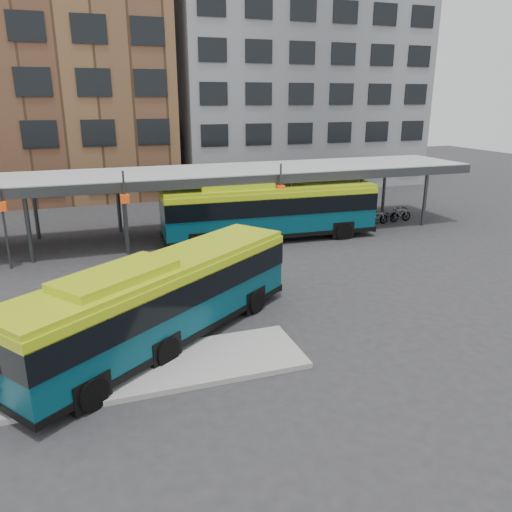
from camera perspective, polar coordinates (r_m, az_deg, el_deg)
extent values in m
plane|color=#28282B|center=(20.14, -2.96, -7.26)|extent=(120.00, 120.00, 0.00)
cube|color=gray|center=(16.81, -18.69, -13.28)|extent=(14.00, 3.00, 0.18)
cube|color=#999B9E|center=(31.30, -9.86, 9.16)|extent=(40.00, 6.00, 0.35)
cube|color=#383A3D|center=(28.40, -8.81, 8.06)|extent=(40.00, 0.15, 0.55)
cylinder|color=#383A3D|center=(28.98, -24.56, 2.92)|extent=(0.24, 0.24, 3.80)
cylinder|color=#383A3D|center=(33.85, -23.91, 4.92)|extent=(0.24, 0.24, 3.80)
cylinder|color=#383A3D|center=(28.90, -14.68, 3.91)|extent=(0.24, 0.24, 3.80)
cylinder|color=#383A3D|center=(33.78, -15.44, 5.78)|extent=(0.24, 0.24, 3.80)
cylinder|color=#383A3D|center=(29.67, -5.01, 4.77)|extent=(0.24, 0.24, 3.80)
cylinder|color=#383A3D|center=(34.44, -7.09, 6.50)|extent=(0.24, 0.24, 3.80)
cylinder|color=#383A3D|center=(31.23, 3.95, 5.45)|extent=(0.24, 0.24, 3.80)
cylinder|color=#383A3D|center=(35.79, 0.81, 7.05)|extent=(0.24, 0.24, 3.80)
cylinder|color=#383A3D|center=(33.47, 11.90, 5.93)|extent=(0.24, 0.24, 3.80)
cylinder|color=#383A3D|center=(37.76, 8.02, 7.44)|extent=(0.24, 0.24, 3.80)
cylinder|color=#383A3D|center=(36.27, 18.75, 6.26)|extent=(0.24, 0.24, 3.80)
cylinder|color=#383A3D|center=(40.26, 14.44, 7.69)|extent=(0.24, 0.24, 3.80)
cylinder|color=#383A3D|center=(28.22, -26.82, 3.30)|extent=(0.12, 0.12, 4.80)
cube|color=#C33B0B|center=(28.04, -27.07, 5.08)|extent=(0.45, 0.45, 0.45)
cylinder|color=#383A3D|center=(28.01, -14.61, 4.54)|extent=(0.12, 0.12, 4.80)
cube|color=#C33B0B|center=(27.83, -14.76, 6.35)|extent=(0.45, 0.45, 0.45)
cylinder|color=#383A3D|center=(30.03, 2.80, 5.95)|extent=(0.12, 0.12, 4.80)
cube|color=#C33B0B|center=(29.86, 2.82, 7.64)|extent=(0.45, 0.45, 0.45)
cube|color=brown|center=(49.89, -26.36, 18.83)|extent=(26.00, 14.00, 22.00)
cube|color=slate|center=(53.86, 4.05, 19.21)|extent=(24.00, 14.00, 20.00)
cube|color=#063C4B|center=(18.04, -10.49, -5.10)|extent=(11.05, 9.09, 2.48)
cube|color=black|center=(17.86, -10.58, -3.62)|extent=(11.13, 9.17, 0.94)
cube|color=#A6C013|center=(17.57, -10.73, -1.06)|extent=(10.99, 9.01, 0.20)
cube|color=#A6C013|center=(16.26, -15.69, -2.23)|extent=(4.26, 3.80, 0.35)
cube|color=black|center=(18.50, -10.30, -8.30)|extent=(11.14, 9.17, 0.24)
cylinder|color=black|center=(20.56, -0.09, -5.18)|extent=(0.98, 0.83, 0.99)
cylinder|color=black|center=(21.92, -5.34, -3.78)|extent=(0.98, 0.83, 0.99)
cylinder|color=black|center=(16.97, -10.17, -10.69)|extent=(0.98, 0.83, 0.99)
cylinder|color=black|center=(18.59, -15.60, -8.46)|extent=(0.98, 0.83, 0.99)
cylinder|color=black|center=(15.31, -18.20, -14.73)|extent=(0.98, 0.83, 0.99)
cylinder|color=black|center=(17.09, -23.32, -11.74)|extent=(0.98, 0.83, 0.99)
cube|color=#063C4B|center=(30.90, 1.62, 5.07)|extent=(13.26, 3.28, 2.74)
cube|color=black|center=(30.79, 1.63, 6.07)|extent=(13.31, 3.35, 1.04)
cube|color=#A6C013|center=(30.61, 1.64, 7.78)|extent=(13.25, 3.17, 0.22)
cube|color=#A6C013|center=(29.97, -2.38, 7.98)|extent=(4.46, 2.15, 0.38)
cube|color=black|center=(31.19, 1.60, 2.85)|extent=(13.32, 3.35, 0.26)
cylinder|color=black|center=(31.63, 9.94, 2.86)|extent=(1.11, 0.37, 1.10)
cylinder|color=black|center=(33.97, 7.94, 3.97)|extent=(1.11, 0.37, 1.10)
cylinder|color=black|center=(29.57, -0.01, 2.09)|extent=(1.11, 0.37, 1.10)
cylinder|color=black|center=(32.06, -1.39, 3.32)|extent=(1.11, 0.37, 1.10)
cylinder|color=black|center=(28.83, -6.28, 1.58)|extent=(1.11, 0.37, 1.10)
cylinder|color=black|center=(31.37, -7.20, 2.86)|extent=(1.11, 0.37, 1.10)
imported|color=slate|center=(34.37, 9.51, 3.95)|extent=(1.90, 0.81, 0.97)
imported|color=slate|center=(34.65, 10.35, 4.05)|extent=(1.70, 0.59, 1.00)
imported|color=slate|center=(35.33, 10.55, 4.15)|extent=(1.65, 0.76, 0.83)
imported|color=slate|center=(35.28, 12.30, 4.13)|extent=(1.65, 0.84, 0.95)
imported|color=slate|center=(36.04, 12.82, 4.38)|extent=(1.92, 0.98, 0.96)
imported|color=slate|center=(35.92, 13.76, 4.28)|extent=(1.63, 0.49, 0.98)
imported|color=slate|center=(37.05, 14.97, 4.51)|extent=(1.72, 0.76, 0.87)
imported|color=slate|center=(37.17, 16.20, 4.58)|extent=(1.77, 0.60, 1.05)
imported|color=slate|center=(37.44, 16.03, 4.63)|extent=(1.96, 1.14, 0.97)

